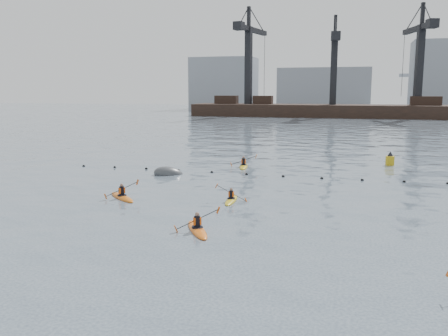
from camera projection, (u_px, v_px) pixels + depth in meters
The scene contains 10 objects.
ground at pixel (157, 287), 16.50m from camera, with size 400.00×400.00×0.00m, color #3D485A.
float_line at pixel (265, 175), 38.02m from camera, with size 33.24×0.73×0.24m.
barge_pier at pixel (331, 109), 120.67m from camera, with size 72.00×19.30×29.50m.
skyline at pixel (347, 82), 157.06m from camera, with size 141.00×28.00×22.00m.
kayaker_0 at pixel (197, 229), 23.04m from camera, with size 2.26×3.17×1.26m.
kayaker_2 at pixel (122, 196), 30.01m from camera, with size 2.95×2.71×1.22m.
kayaker_3 at pixel (231, 199), 29.26m from camera, with size 2.03×2.94×1.17m.
kayaker_5 at pixel (244, 166), 42.15m from camera, with size 2.38×3.54×1.28m.
mooring_buoy at pixel (169, 174), 38.49m from camera, with size 2.49×1.47×1.24m, color #3C3E41.
nav_buoy at pixel (390, 160), 43.10m from camera, with size 0.78×0.78×1.43m.
Camera 1 is at (6.52, -14.37, 6.77)m, focal length 38.00 mm.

